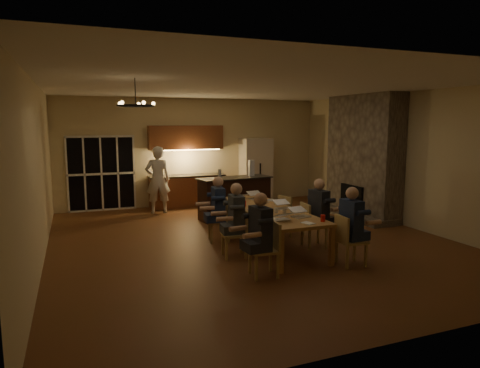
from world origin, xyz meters
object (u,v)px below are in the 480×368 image
(person_right_mid, at_px, (319,213))
(mug_front, at_px, (276,210))
(laptop_f, at_px, (257,194))
(bar_blender, at_px, (251,168))
(person_left_far, at_px, (218,210))
(chandelier, at_px, (136,106))
(dining_table, at_px, (267,227))
(bar_island, at_px, (235,198))
(chair_left_mid, at_px, (234,233))
(mug_back, at_px, (238,201))
(redcup_near, at_px, (323,218))
(can_silver, at_px, (284,212))
(plate_near, at_px, (297,211))
(chair_left_near, at_px, (264,249))
(standing_person, at_px, (158,180))
(plate_left, at_px, (271,219))
(refrigerator, at_px, (256,170))
(laptop_a, at_px, (280,214))
(chair_right_mid, at_px, (314,225))
(laptop_e, at_px, (237,196))
(person_left_mid, at_px, (236,220))
(chair_left_far, at_px, (219,220))
(redcup_mid, at_px, (244,204))
(bar_bottle, at_px, (220,174))
(laptop_b, at_px, (301,211))
(mug_mid, at_px, (260,202))
(person_left_near, at_px, (260,235))
(laptop_d, at_px, (284,203))
(laptop_c, at_px, (256,204))
(chair_right_far, at_px, (292,215))
(can_right, at_px, (276,202))
(plate_far, at_px, (270,200))
(person_right_near, at_px, (351,226))
(chair_right_near, at_px, (351,240))

(person_right_mid, bearing_deg, mug_front, 78.37)
(laptop_f, relative_size, bar_blender, 0.76)
(person_left_far, bearing_deg, chandelier, -54.38)
(dining_table, height_order, bar_island, bar_island)
(chair_left_mid, distance_m, mug_back, 1.38)
(person_left_far, relative_size, redcup_near, 11.50)
(can_silver, distance_m, plate_near, 0.44)
(chair_left_mid, height_order, bar_blender, bar_blender)
(chair_left_near, xyz_separation_m, plate_near, (1.22, 1.14, 0.31))
(bar_island, bearing_deg, chair_left_mid, -118.86)
(standing_person, relative_size, plate_left, 7.08)
(refrigerator, distance_m, laptop_a, 5.87)
(chair_right_mid, bearing_deg, laptop_e, 40.01)
(person_left_mid, bearing_deg, mug_front, 98.82)
(chair_right_mid, bearing_deg, plate_near, 99.63)
(chair_left_mid, distance_m, mug_front, 0.97)
(person_right_mid, relative_size, laptop_e, 4.31)
(standing_person, relative_size, can_silver, 15.42)
(chair_left_mid, bearing_deg, mug_back, 163.40)
(chair_left_far, height_order, redcup_mid, chair_left_far)
(refrigerator, distance_m, bar_bottle, 2.84)
(chair_right_mid, distance_m, mug_back, 1.70)
(chair_left_near, distance_m, laptop_b, 1.34)
(bar_island, height_order, bar_blender, bar_blender)
(redcup_near, height_order, can_silver, same)
(laptop_f, bearing_deg, redcup_mid, -138.22)
(chair_left_mid, relative_size, mug_mid, 8.90)
(person_left_near, distance_m, laptop_b, 1.34)
(laptop_d, bearing_deg, mug_mid, 105.34)
(laptop_c, bearing_deg, refrigerator, -134.39)
(mug_back, relative_size, redcup_mid, 0.83)
(laptop_d, relative_size, can_silver, 2.67)
(laptop_b, bearing_deg, chandelier, 160.18)
(chair_right_far, relative_size, laptop_d, 2.78)
(bar_bottle, bearing_deg, can_right, -74.82)
(bar_bottle, height_order, bar_blender, bar_blender)
(laptop_c, xyz_separation_m, plate_left, (-0.12, -0.95, -0.10))
(laptop_e, bearing_deg, person_left_mid, 57.32)
(plate_near, bearing_deg, bar_island, 92.89)
(refrigerator, bearing_deg, laptop_a, -109.10)
(chair_left_near, xyz_separation_m, laptop_f, (1.06, 2.72, 0.42))
(can_silver, bearing_deg, plate_far, 74.26)
(person_left_far, bearing_deg, laptop_b, 43.33)
(chandelier, xyz_separation_m, laptop_a, (2.39, -0.61, -1.89))
(can_right, relative_size, plate_near, 0.49)
(bar_island, height_order, person_right_near, person_right_near)
(mug_back, xyz_separation_m, plate_far, (0.80, 0.10, -0.04))
(person_left_far, bearing_deg, standing_person, -163.04)
(chair_right_mid, height_order, mug_back, chair_right_mid)
(chair_right_near, bearing_deg, plate_left, 62.19)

